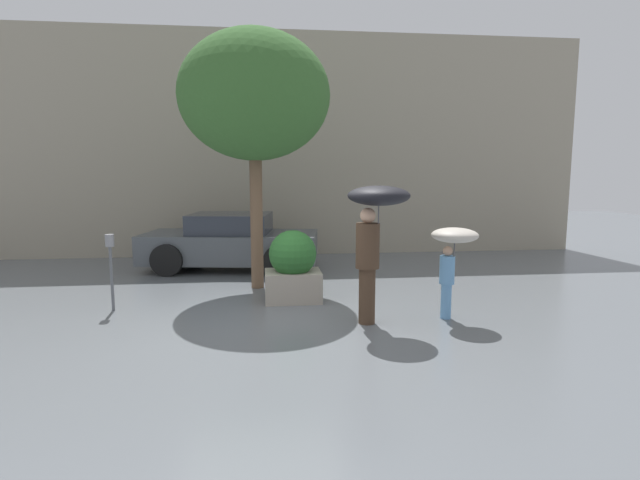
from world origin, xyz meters
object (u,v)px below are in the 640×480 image
parked_car_near (231,243)px  parking_meter (110,256)px  street_tree (254,97)px  planter_box (293,267)px  person_child (453,247)px  person_adult (374,221)px

parked_car_near → parking_meter: parked_car_near is taller
street_tree → parking_meter: 3.92m
planter_box → person_child: 2.82m
planter_box → parking_meter: bearing=-174.0°
planter_box → street_tree: size_ratio=0.26×
person_adult → parking_meter: 4.35m
person_child → parked_car_near: size_ratio=0.34×
planter_box → street_tree: bearing=120.0°
person_adult → parked_car_near: person_adult is taller
street_tree → parked_car_near: bearing=107.6°
person_adult → person_child: person_adult is taller
parked_car_near → planter_box: bearing=-149.3°
person_adult → parked_car_near: size_ratio=0.49×
person_adult → parking_meter: bearing=-167.5°
person_adult → street_tree: size_ratio=0.42×
person_adult → parked_car_near: (-2.39, 4.63, -0.95)m
planter_box → person_child: bearing=-30.9°
planter_box → street_tree: street_tree is taller
planter_box → parking_meter: (-3.01, -0.32, 0.30)m
planter_box → person_adult: 2.11m
parked_car_near → street_tree: bearing=-154.0°
street_tree → parking_meter: size_ratio=3.87×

